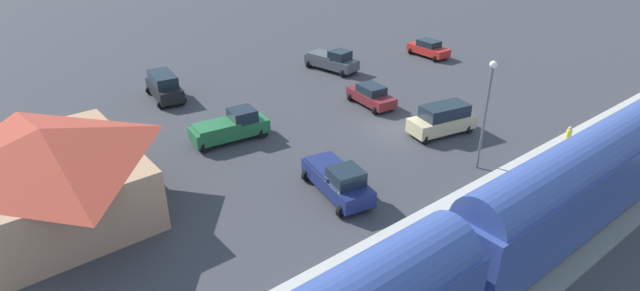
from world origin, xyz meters
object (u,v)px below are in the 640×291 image
pickup_charcoal (332,60)px  suv_tan (443,119)px  station_building (51,171)px  light_pole_near_platform (487,102)px  pedestrian_on_platform (568,137)px  sedan_maroon (371,95)px  passenger_train (461,257)px  suv_black (164,86)px  pickup_green (231,127)px  sedan_red (428,48)px  pickup_navy (338,180)px

pickup_charcoal → suv_tan: bearing=169.5°
station_building → light_pole_near_platform: size_ratio=1.55×
pedestrian_on_platform → sedan_maroon: pedestrian_on_platform is taller
passenger_train → station_building: (18.00, 11.00, -0.18)m
suv_black → pickup_green: 10.31m
sedan_maroon → pickup_green: size_ratio=0.84×
pedestrian_on_platform → sedan_red: pedestrian_on_platform is taller
passenger_train → pickup_charcoal: bearing=-30.7°
suv_black → pickup_green: (-10.30, -0.44, -0.12)m
pickup_charcoal → light_pole_near_platform: size_ratio=0.80×
suv_black → light_pole_near_platform: light_pole_near_platform is taller
sedan_maroon → suv_tan: 7.06m
station_building → suv_black: station_building is taller
suv_tan → passenger_train: bearing=130.8°
sedan_maroon → sedan_red: size_ratio=1.03×
pickup_green → passenger_train: bearing=177.5°
suv_tan → pickup_charcoal: bearing=-10.5°
sedan_maroon → pickup_green: (1.59, 12.08, 0.15)m
suv_black → pickup_green: suv_black is taller
light_pole_near_platform → station_building: bearing=63.1°
pedestrian_on_platform → pickup_green: bearing=46.0°
pickup_charcoal → suv_tan: suv_tan is taller
sedan_red → sedan_maroon: bearing=112.9°
sedan_red → pickup_navy: bearing=120.2°
pickup_green → suv_black: bearing=2.5°
passenger_train → pedestrian_on_platform: passenger_train is taller
pedestrian_on_platform → pickup_navy: bearing=69.5°
passenger_train → light_pole_near_platform: 13.12m
pedestrian_on_platform → pickup_charcoal: bearing=2.7°
suv_black → pedestrian_on_platform: bearing=-147.2°
pickup_charcoal → pickup_navy: (-17.29, 14.11, 0.00)m
passenger_train → pedestrian_on_platform: 17.85m
station_building → sedan_maroon: size_ratio=2.34×
pickup_charcoal → suv_black: 16.05m
suv_black → pickup_green: size_ratio=0.92×
sedan_maroon → suv_tan: size_ratio=0.90×
pedestrian_on_platform → sedan_maroon: (14.25, 4.31, -0.40)m
sedan_maroon → pickup_charcoal: bearing=-20.2°
pedestrian_on_platform → light_pole_near_platform: light_pole_near_platform is taller
pedestrian_on_platform → passenger_train: bearing=103.9°
pickup_navy → suv_tan: size_ratio=1.09×
pedestrian_on_platform → pickup_green: size_ratio=0.31×
suv_black → pickup_navy: (-20.44, -1.62, -0.12)m
pedestrian_on_platform → pickup_charcoal: 23.00m
passenger_train → pickup_green: 20.19m
pedestrian_on_platform → sedan_red: size_ratio=0.38×
pickup_green → sedan_red: size_ratio=1.23×
station_building → pedestrian_on_platform: size_ratio=6.42×
suv_tan → suv_black: bearing=34.1°
pickup_navy → pickup_charcoal: bearing=-39.2°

